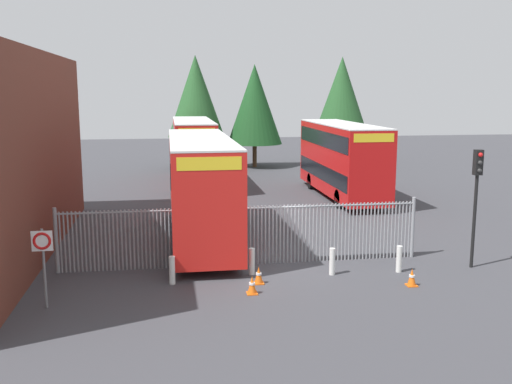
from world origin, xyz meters
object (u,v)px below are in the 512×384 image
(traffic_light_kerbside, at_px, (477,187))
(speed_limit_sign_post, at_px, (43,250))
(double_decker_bus_near_gate, at_px, (201,185))
(traffic_cone_by_gate, at_px, (412,277))
(traffic_cone_near_kerb, at_px, (259,275))
(bollard_far_right, at_px, (399,259))
(bollard_center_front, at_px, (252,262))
(double_decker_bus_behind_fence_left, at_px, (342,157))
(bollard_near_left, at_px, (172,270))
(double_decker_bus_behind_fence_right, at_px, (193,150))
(bollard_near_right, at_px, (332,262))
(traffic_cone_mid_forecourt, at_px, (252,285))

(traffic_light_kerbside, bearing_deg, speed_limit_sign_post, -172.91)
(double_decker_bus_near_gate, height_order, traffic_cone_by_gate, double_decker_bus_near_gate)
(traffic_cone_near_kerb, bearing_deg, bollard_far_right, 5.47)
(bollard_center_front, bearing_deg, double_decker_bus_behind_fence_left, 61.90)
(double_decker_bus_behind_fence_left, xyz_separation_m, speed_limit_sign_post, (-13.97, -16.24, -0.65))
(bollard_far_right, bearing_deg, bollard_near_left, -179.35)
(double_decker_bus_behind_fence_right, distance_m, speed_limit_sign_post, 22.58)
(bollard_near_right, height_order, speed_limit_sign_post, speed_limit_sign_post)
(traffic_cone_mid_forecourt, bearing_deg, bollard_near_left, 151.74)
(bollard_far_right, bearing_deg, bollard_near_right, 178.48)
(bollard_center_front, distance_m, bollard_far_right, 5.22)
(bollard_near_left, xyz_separation_m, traffic_light_kerbside, (10.79, 0.20, 2.51))
(speed_limit_sign_post, bearing_deg, double_decker_bus_behind_fence_right, 76.30)
(bollard_center_front, distance_m, traffic_cone_near_kerb, 1.00)
(speed_limit_sign_post, bearing_deg, traffic_cone_by_gate, 1.07)
(bollard_near_left, relative_size, traffic_cone_mid_forecourt, 1.61)
(double_decker_bus_behind_fence_left, bearing_deg, double_decker_bus_near_gate, -134.44)
(double_decker_bus_behind_fence_left, relative_size, bollard_far_right, 11.38)
(double_decker_bus_near_gate, height_order, speed_limit_sign_post, double_decker_bus_near_gate)
(bollard_far_right, xyz_separation_m, traffic_cone_mid_forecourt, (-5.47, -1.43, -0.19))
(double_decker_bus_behind_fence_left, bearing_deg, speed_limit_sign_post, -130.71)
(bollard_near_left, bearing_deg, bollard_near_right, 1.60)
(bollard_far_right, bearing_deg, traffic_cone_mid_forecourt, -165.38)
(double_decker_bus_behind_fence_left, bearing_deg, traffic_cone_near_kerb, -116.25)
(double_decker_bus_behind_fence_right, height_order, bollard_near_left, double_decker_bus_behind_fence_right)
(double_decker_bus_behind_fence_left, xyz_separation_m, bollard_far_right, (-2.30, -14.55, -1.95))
(double_decker_bus_near_gate, bearing_deg, bollard_near_right, -51.53)
(traffic_cone_by_gate, bearing_deg, double_decker_bus_behind_fence_left, 81.25)
(bollard_near_left, height_order, traffic_cone_near_kerb, bollard_near_left)
(traffic_cone_mid_forecourt, height_order, traffic_light_kerbside, traffic_light_kerbside)
(double_decker_bus_behind_fence_left, height_order, bollard_far_right, double_decker_bus_behind_fence_left)
(bollard_far_right, distance_m, traffic_light_kerbside, 3.79)
(traffic_cone_mid_forecourt, distance_m, speed_limit_sign_post, 6.38)
(bollard_near_right, xyz_separation_m, speed_limit_sign_post, (-9.24, -1.75, 1.30))
(double_decker_bus_near_gate, relative_size, bollard_center_front, 11.38)
(double_decker_bus_near_gate, height_order, traffic_cone_mid_forecourt, double_decker_bus_near_gate)
(traffic_cone_mid_forecourt, bearing_deg, double_decker_bus_behind_fence_left, 64.05)
(double_decker_bus_near_gate, height_order, bollard_center_front, double_decker_bus_near_gate)
(bollard_near_left, distance_m, bollard_center_front, 2.82)
(double_decker_bus_near_gate, distance_m, bollard_near_left, 5.97)
(double_decker_bus_near_gate, bearing_deg, bollard_center_front, -73.38)
(double_decker_bus_behind_fence_left, relative_size, traffic_cone_by_gate, 18.32)
(bollard_near_right, distance_m, traffic_cone_near_kerb, 2.75)
(bollard_center_front, bearing_deg, bollard_far_right, -5.37)
(bollard_far_right, xyz_separation_m, traffic_cone_by_gate, (-0.16, -1.48, -0.19))
(double_decker_bus_behind_fence_left, xyz_separation_m, traffic_cone_mid_forecourt, (-7.77, -15.97, -2.13))
(speed_limit_sign_post, relative_size, traffic_light_kerbside, 0.56)
(bollard_near_left, bearing_deg, double_decker_bus_behind_fence_right, 85.39)
(bollard_near_right, bearing_deg, bollard_far_right, -1.52)
(double_decker_bus_behind_fence_right, height_order, traffic_cone_near_kerb, double_decker_bus_behind_fence_right)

